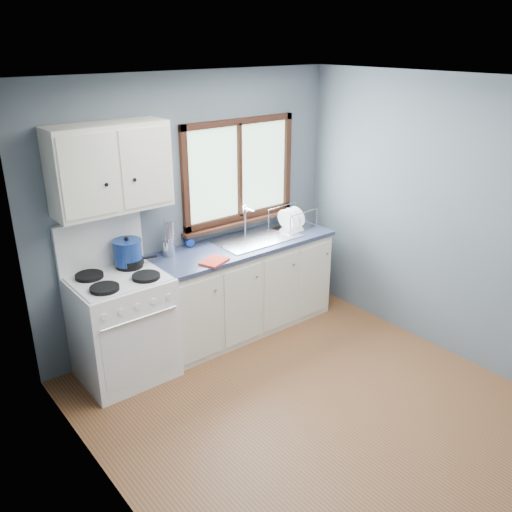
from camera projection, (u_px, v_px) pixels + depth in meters
floor at (322, 415)px, 4.28m from camera, size 3.20×3.60×0.02m
ceiling at (341, 82)px, 3.33m from camera, size 3.20×3.60×0.02m
wall_back at (192, 209)px, 5.11m from camera, size 3.20×0.02×2.50m
wall_left at (117, 345)px, 2.88m from camera, size 0.02×3.60×2.50m
wall_right at (460, 223)px, 4.73m from camera, size 0.02×3.60×2.50m
gas_range at (122, 324)px, 4.61m from camera, size 0.76×0.69×1.36m
base_cabinets at (243, 291)px, 5.41m from camera, size 1.85×0.60×0.88m
countertop at (243, 245)px, 5.22m from camera, size 1.89×0.64×0.04m
sink at (257, 245)px, 5.34m from camera, size 0.84×0.46×0.44m
window at (239, 178)px, 5.31m from camera, size 1.36×0.10×1.03m
upper_cabinets at (110, 168)px, 4.28m from camera, size 0.95×0.35×0.70m
skillet at (130, 261)px, 4.63m from camera, size 0.38×0.28×0.05m
stockpot at (128, 252)px, 4.60m from camera, size 0.32×0.32×0.24m
utensil_crock at (169, 248)px, 4.89m from camera, size 0.14×0.14×0.35m
thermos at (171, 238)px, 4.91m from camera, size 0.08×0.08×0.30m
soap_bottle at (190, 236)px, 5.05m from camera, size 0.12×0.12×0.23m
dish_towel at (214, 261)px, 4.77m from camera, size 0.29×0.25×0.02m
dish_rack at (292, 223)px, 5.59m from camera, size 0.46×0.37×0.22m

